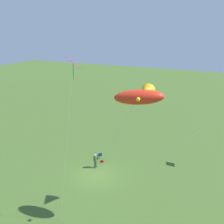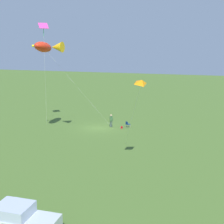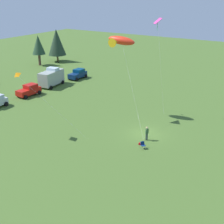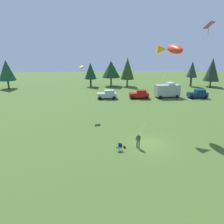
# 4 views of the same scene
# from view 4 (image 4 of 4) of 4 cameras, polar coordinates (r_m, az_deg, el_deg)

# --- Properties ---
(ground_plane) EXTENTS (160.00, 160.00, 0.00)m
(ground_plane) POSITION_cam_4_polar(r_m,az_deg,el_deg) (25.95, 9.72, -8.26)
(ground_plane) COLOR #436127
(person_kite_flyer) EXTENTS (0.56, 0.41, 1.74)m
(person_kite_flyer) POSITION_cam_4_polar(r_m,az_deg,el_deg) (24.47, 6.87, -7.09)
(person_kite_flyer) COLOR #364543
(person_kite_flyer) RESTS_ON ground
(folding_chair) EXTENTS (0.67, 0.67, 0.82)m
(folding_chair) POSITION_cam_4_polar(r_m,az_deg,el_deg) (23.90, 1.99, -8.98)
(folding_chair) COLOR navy
(folding_chair) RESTS_ON ground
(backpack_on_grass) EXTENTS (0.26, 0.35, 0.22)m
(backpack_on_grass) POSITION_cam_4_polar(r_m,az_deg,el_deg) (24.71, 3.27, -9.07)
(backpack_on_grass) COLOR #A90510
(backpack_on_grass) RESTS_ON ground
(car_silver_compact) EXTENTS (4.25, 2.30, 1.89)m
(car_silver_compact) POSITION_cam_4_polar(r_m,az_deg,el_deg) (47.74, -1.23, 4.63)
(car_silver_compact) COLOR #B0BCBD
(car_silver_compact) RESTS_ON ground
(car_red_sedan) EXTENTS (4.29, 2.39, 1.89)m
(car_red_sedan) POSITION_cam_4_polar(r_m,az_deg,el_deg) (48.36, 7.20, 4.66)
(car_red_sedan) COLOR #B4170F
(car_red_sedan) RESTS_ON ground
(van_motorhome_grey) EXTENTS (5.64, 3.17, 3.34)m
(van_motorhome_grey) POSITION_cam_4_polar(r_m,az_deg,el_deg) (50.38, 14.23, 5.56)
(van_motorhome_grey) COLOR #969F98
(van_motorhome_grey) RESTS_ON ground
(car_navy_hatch) EXTENTS (4.22, 2.23, 1.89)m
(car_navy_hatch) POSITION_cam_4_polar(r_m,az_deg,el_deg) (51.99, 21.54, 4.46)
(car_navy_hatch) COLOR navy
(car_navy_hatch) RESTS_ON ground
(treeline_distant) EXTENTS (60.85, 7.31, 8.07)m
(treeline_distant) POSITION_cam_4_polar(r_m,az_deg,el_deg) (62.14, 2.09, 11.01)
(treeline_distant) COLOR #463C1D
(treeline_distant) RESTS_ON ground
(kite_large_fish) EXTENTS (7.14, 8.79, 11.31)m
(kite_large_fish) POSITION_cam_4_polar(r_m,az_deg,el_deg) (30.56, 15.28, 15.58)
(kite_large_fish) COLOR red
(kite_large_fish) RESTS_ON ground
(kite_diamond_rainbow) EXTENTS (1.66, 2.05, 13.50)m
(kite_diamond_rainbow) POSITION_cam_4_polar(r_m,az_deg,el_deg) (27.76, 24.01, 19.38)
(kite_diamond_rainbow) COLOR #DF3A94
(kite_diamond_rainbow) RESTS_ON ground
(kite_delta_orange) EXTENTS (4.04, 8.15, 8.16)m
(kite_delta_orange) POSITION_cam_4_polar(r_m,az_deg,el_deg) (35.86, -8.01, 11.64)
(kite_delta_orange) COLOR orange
(kite_delta_orange) RESTS_ON ground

